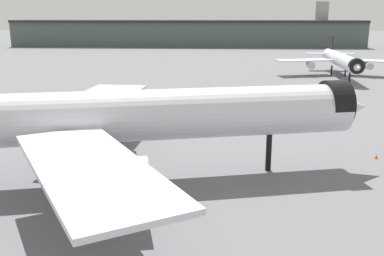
# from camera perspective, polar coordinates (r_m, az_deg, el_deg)

# --- Properties ---
(ground) EXTENTS (900.00, 900.00, 0.00)m
(ground) POSITION_cam_1_polar(r_m,az_deg,el_deg) (52.74, -9.36, -6.19)
(ground) COLOR slate
(airliner_near_gate) EXTENTS (57.46, 51.40, 16.70)m
(airliner_near_gate) POSITION_cam_1_polar(r_m,az_deg,el_deg) (49.61, -8.21, 1.42)
(airliner_near_gate) COLOR silver
(airliner_near_gate) RESTS_ON ground
(airliner_far_taxiway) EXTENTS (38.88, 42.53, 11.34)m
(airliner_far_taxiway) POSITION_cam_1_polar(r_m,az_deg,el_deg) (139.72, 18.68, 8.33)
(airliner_far_taxiway) COLOR silver
(airliner_far_taxiway) RESTS_ON ground
(terminal_building) EXTENTS (196.85, 24.01, 24.64)m
(terminal_building) POSITION_cam_1_polar(r_m,az_deg,el_deg) (255.44, -0.34, 12.19)
(terminal_building) COLOR #475651
(terminal_building) RESTS_ON ground
(baggage_tug_wing) EXTENTS (2.61, 3.51, 1.85)m
(baggage_tug_wing) POSITION_cam_1_polar(r_m,az_deg,el_deg) (81.15, -21.45, 1.09)
(baggage_tug_wing) COLOR black
(baggage_tug_wing) RESTS_ON ground
(baggage_cart_trailing) EXTENTS (2.66, 2.84, 1.82)m
(baggage_cart_trailing) POSITION_cam_1_polar(r_m,az_deg,el_deg) (82.12, 3.84, 2.25)
(baggage_cart_trailing) COLOR black
(baggage_cart_trailing) RESTS_ON ground
(traffic_cone_near_nose) EXTENTS (0.47, 0.47, 0.59)m
(traffic_cone_near_nose) POSITION_cam_1_polar(r_m,az_deg,el_deg) (62.96, 22.74, -3.41)
(traffic_cone_near_nose) COLOR #F2600C
(traffic_cone_near_nose) RESTS_ON ground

